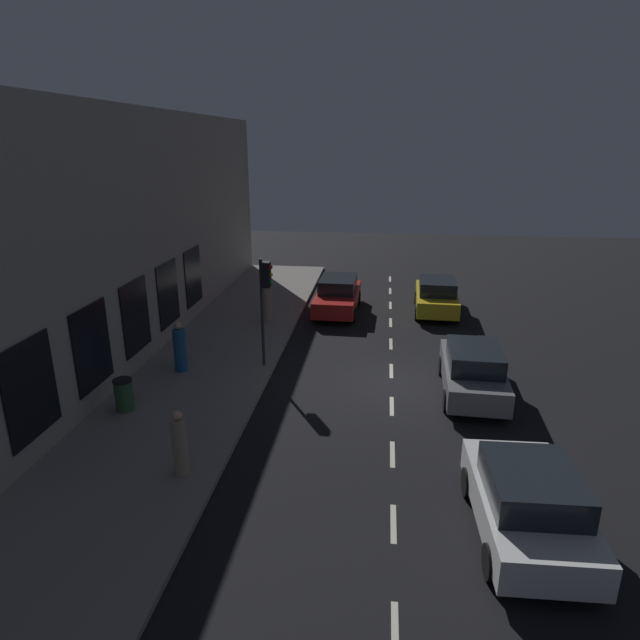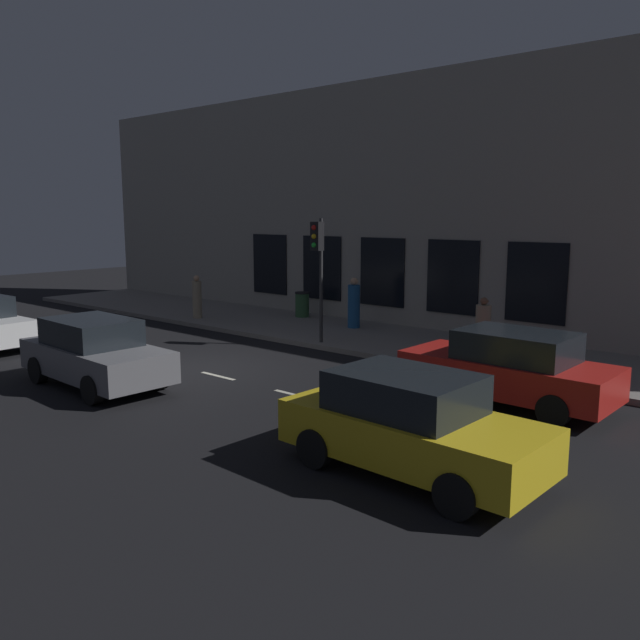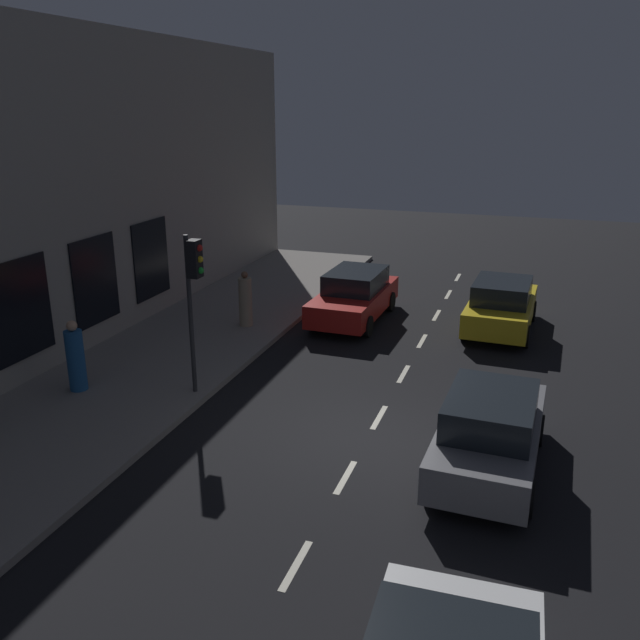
# 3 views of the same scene
# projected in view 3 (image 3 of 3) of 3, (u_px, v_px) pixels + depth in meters

# --- Properties ---
(ground_plane) EXTENTS (60.00, 60.00, 0.00)m
(ground_plane) POSITION_uv_depth(u_px,v_px,m) (368.00, 438.00, 13.76)
(ground_plane) COLOR black
(sidewalk) EXTENTS (4.50, 32.00, 0.15)m
(sidewalk) POSITION_uv_depth(u_px,v_px,m) (110.00, 394.00, 15.64)
(sidewalk) COLOR gray
(sidewalk) RESTS_ON ground
(lane_centre_line) EXTENTS (0.12, 27.20, 0.01)m
(lane_centre_line) POSITION_uv_depth(u_px,v_px,m) (379.00, 417.00, 14.66)
(lane_centre_line) COLOR beige
(lane_centre_line) RESTS_ON ground
(traffic_light) EXTENTS (0.45, 0.32, 3.71)m
(traffic_light) POSITION_uv_depth(u_px,v_px,m) (193.00, 278.00, 14.75)
(traffic_light) COLOR #2D2D30
(traffic_light) RESTS_ON sidewalk
(parked_car_0) EXTENTS (1.97, 4.25, 1.58)m
(parked_car_0) POSITION_uv_depth(u_px,v_px,m) (490.00, 432.00, 12.36)
(parked_car_0) COLOR slate
(parked_car_0) RESTS_ON ground
(parked_car_1) EXTENTS (1.98, 4.42, 1.58)m
(parked_car_1) POSITION_uv_depth(u_px,v_px,m) (354.00, 296.00, 21.01)
(parked_car_1) COLOR red
(parked_car_1) RESTS_ON ground
(parked_car_3) EXTENTS (2.02, 4.18, 1.58)m
(parked_car_3) POSITION_uv_depth(u_px,v_px,m) (501.00, 305.00, 20.02)
(parked_car_3) COLOR gold
(parked_car_3) RESTS_ON ground
(pedestrian_0) EXTENTS (0.56, 0.56, 1.68)m
(pedestrian_0) POSITION_uv_depth(u_px,v_px,m) (245.00, 301.00, 20.02)
(pedestrian_0) COLOR gray
(pedestrian_0) RESTS_ON sidewalk
(pedestrian_1) EXTENTS (0.52, 0.52, 1.71)m
(pedestrian_1) POSITION_uv_depth(u_px,v_px,m) (76.00, 358.00, 15.50)
(pedestrian_1) COLOR #1E5189
(pedestrian_1) RESTS_ON sidewalk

